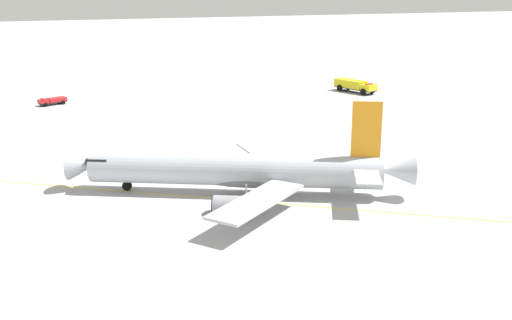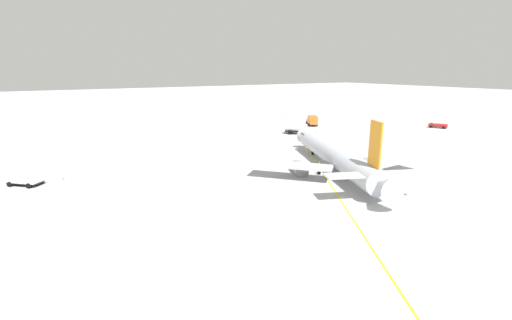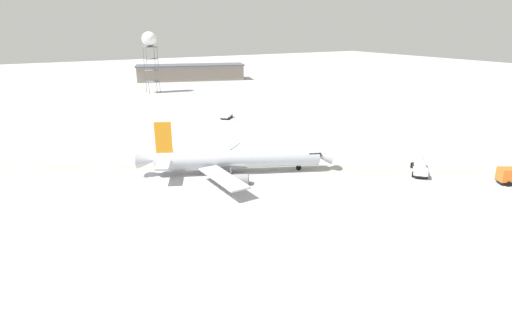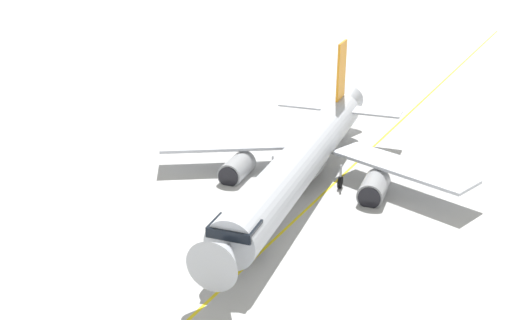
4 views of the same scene
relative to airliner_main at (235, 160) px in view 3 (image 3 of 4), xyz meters
The scene contains 9 objects.
ground_plane 3.64m from the airliner_main, ahead, with size 600.00×600.00×0.00m, color #B2B2B2.
airliner_main is the anchor object (origin of this frame).
pushback_tug_truck 49.85m from the airliner_main, 156.97° to the left, with size 5.40×5.32×1.30m.
fuel_tanker_truck 37.17m from the airliner_main, 61.37° to the left, with size 7.59×7.86×2.87m.
radar_tower 111.13m from the airliner_main, behind, with size 6.16×6.16×25.82m.
terminal_shed 147.05m from the airliner_main, 163.19° to the left, with size 31.18×59.09×8.29m.
taxiway_centreline 6.54m from the airliner_main, 143.07° to the right, with size 96.02×158.17×0.01m.
safety_cone_near 45.16m from the airliner_main, 154.12° to the left, with size 0.36×0.36×0.55m.
safety_cone_mid 49.16m from the airliner_main, 154.17° to the left, with size 0.36×0.36×0.55m.
Camera 3 is at (65.14, -32.57, 28.18)m, focal length 27.82 mm.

